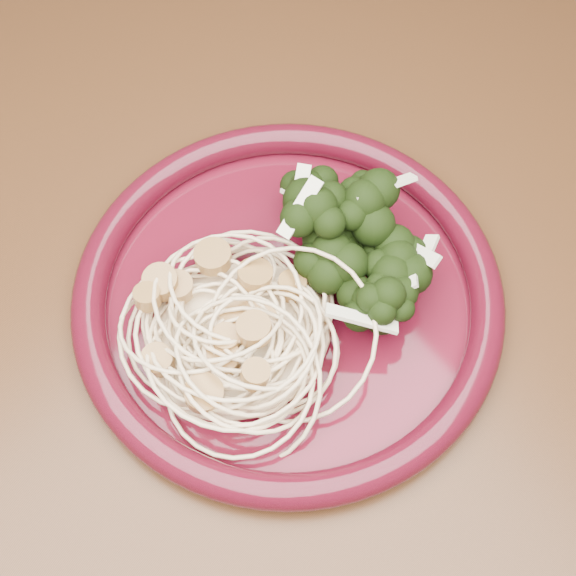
# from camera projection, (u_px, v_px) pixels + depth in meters

# --- Properties ---
(dining_table) EXTENTS (1.20, 0.80, 0.75)m
(dining_table) POSITION_uv_depth(u_px,v_px,m) (252.00, 282.00, 0.64)
(dining_table) COLOR #472814
(dining_table) RESTS_ON ground
(dinner_plate) EXTENTS (0.30, 0.30, 0.02)m
(dinner_plate) POSITION_uv_depth(u_px,v_px,m) (288.00, 296.00, 0.51)
(dinner_plate) COLOR #470A17
(dinner_plate) RESTS_ON dining_table
(spaghetti_pile) EXTENTS (0.13, 0.12, 0.03)m
(spaghetti_pile) POSITION_uv_depth(u_px,v_px,m) (239.00, 332.00, 0.48)
(spaghetti_pile) COLOR beige
(spaghetti_pile) RESTS_ON dinner_plate
(scallop_cluster) EXTENTS (0.13, 0.13, 0.04)m
(scallop_cluster) POSITION_uv_depth(u_px,v_px,m) (236.00, 306.00, 0.45)
(scallop_cluster) COLOR #A77C41
(scallop_cluster) RESTS_ON spaghetti_pile
(broccoli_pile) EXTENTS (0.10, 0.15, 0.05)m
(broccoli_pile) POSITION_uv_depth(u_px,v_px,m) (345.00, 230.00, 0.51)
(broccoli_pile) COLOR black
(broccoli_pile) RESTS_ON dinner_plate
(onion_garnish) EXTENTS (0.07, 0.10, 0.05)m
(onion_garnish) POSITION_uv_depth(u_px,v_px,m) (348.00, 201.00, 0.48)
(onion_garnish) COLOR silver
(onion_garnish) RESTS_ON broccoli_pile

